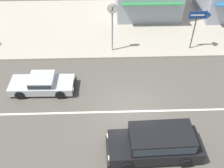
{
  "coord_description": "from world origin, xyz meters",
  "views": [
    {
      "loc": [
        -1.55,
        -10.45,
        11.53
      ],
      "look_at": [
        -1.17,
        1.58,
        0.8
      ],
      "focal_mm": 42.0,
      "sensor_mm": 36.0,
      "label": 1
    }
  ],
  "objects_px": {
    "street_clock": "(112,16)",
    "arrow_signboard": "(205,17)",
    "minivan_black_0": "(157,142)",
    "sedan_silver_1": "(42,84)"
  },
  "relations": [
    {
      "from": "sedan_silver_1",
      "to": "street_clock",
      "type": "relative_size",
      "value": 1.1
    },
    {
      "from": "minivan_black_0",
      "to": "sedan_silver_1",
      "type": "distance_m",
      "value": 8.14
    },
    {
      "from": "street_clock",
      "to": "minivan_black_0",
      "type": "bearing_deg",
      "value": -78.06
    },
    {
      "from": "sedan_silver_1",
      "to": "arrow_signboard",
      "type": "relative_size",
      "value": 1.34
    },
    {
      "from": "minivan_black_0",
      "to": "street_clock",
      "type": "relative_size",
      "value": 1.26
    },
    {
      "from": "minivan_black_0",
      "to": "sedan_silver_1",
      "type": "bearing_deg",
      "value": 142.9
    },
    {
      "from": "sedan_silver_1",
      "to": "arrow_signboard",
      "type": "distance_m",
      "value": 12.08
    },
    {
      "from": "minivan_black_0",
      "to": "sedan_silver_1",
      "type": "height_order",
      "value": "minivan_black_0"
    },
    {
      "from": "street_clock",
      "to": "arrow_signboard",
      "type": "height_order",
      "value": "street_clock"
    },
    {
      "from": "street_clock",
      "to": "arrow_signboard",
      "type": "xyz_separation_m",
      "value": [
        6.54,
        0.05,
        -0.23
      ]
    }
  ]
}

